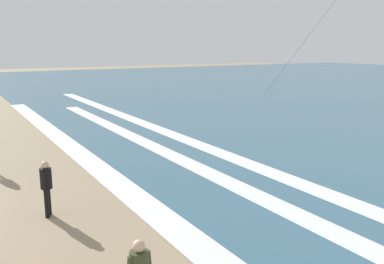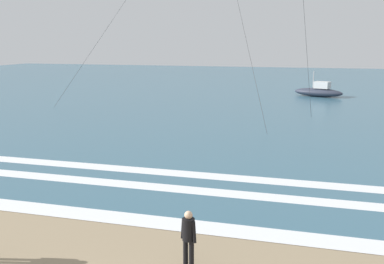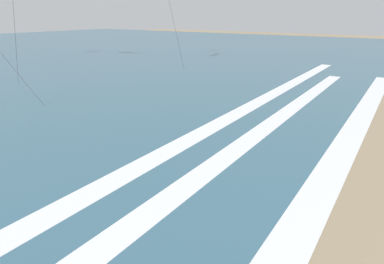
{
  "view_description": "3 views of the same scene",
  "coord_description": "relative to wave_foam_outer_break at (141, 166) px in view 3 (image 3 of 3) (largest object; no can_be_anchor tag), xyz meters",
  "views": [
    {
      "loc": [
        12.14,
        1.95,
        4.7
      ],
      "look_at": [
        -0.39,
        9.4,
        1.64
      ],
      "focal_mm": 38.58,
      "sensor_mm": 36.0,
      "label": 1
    },
    {
      "loc": [
        3.71,
        -6.22,
        5.8
      ],
      "look_at": [
        -1.12,
        11.01,
        2.16
      ],
      "focal_mm": 42.07,
      "sensor_mm": 36.0,
      "label": 2
    },
    {
      "loc": [
        -8.49,
        5.33,
        4.84
      ],
      "look_at": [
        -0.61,
        10.72,
        1.22
      ],
      "focal_mm": 29.15,
      "sensor_mm": 36.0,
      "label": 3
    }
  ],
  "objects": [
    {
      "name": "wave_foam_outer_break",
      "position": [
        0.0,
        0.0,
        0.0
      ],
      "size": [
        54.75,
        0.92,
        0.01
      ],
      "primitive_type": "cube",
      "color": "white",
      "rests_on": "ocean_surface"
    },
    {
      "name": "wave_foam_shoreline",
      "position": [
        0.43,
        -5.41,
        0.0
      ],
      "size": [
        44.6,
        1.0,
        0.01
      ],
      "primitive_type": "cube",
      "color": "white",
      "rests_on": "ocean_surface"
    },
    {
      "name": "wave_foam_mid_break",
      "position": [
        1.43,
        -2.04,
        0.0
      ],
      "size": [
        39.38,
        0.87,
        0.01
      ],
      "primitive_type": "cube",
      "color": "white",
      "rests_on": "ocean_surface"
    }
  ]
}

